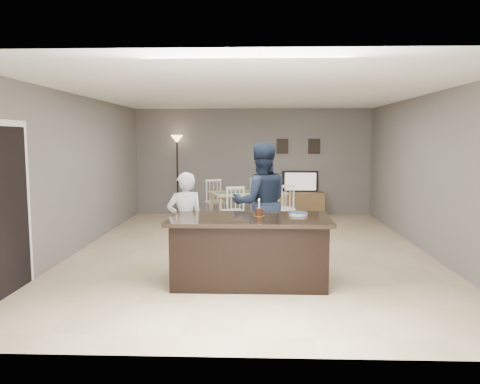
{
  "coord_description": "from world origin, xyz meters",
  "views": [
    {
      "loc": [
        0.09,
        -7.98,
        1.95
      ],
      "look_at": [
        -0.18,
        -0.3,
        1.07
      ],
      "focal_mm": 35.0,
      "sensor_mm": 36.0,
      "label": 1
    }
  ],
  "objects_px": {
    "television": "(300,182)",
    "plate_stack": "(298,214)",
    "kitchen_island": "(249,250)",
    "dining_table": "(247,198)",
    "woman": "(185,222)",
    "birthday_cake": "(259,212)",
    "floor_lamp": "(177,153)",
    "man": "(261,203)",
    "tv_console": "(300,204)"
  },
  "relations": [
    {
      "from": "kitchen_island",
      "to": "plate_stack",
      "type": "bearing_deg",
      "value": 14.01
    },
    {
      "from": "kitchen_island",
      "to": "dining_table",
      "type": "xyz_separation_m",
      "value": [
        -0.11,
        4.2,
        0.17
      ]
    },
    {
      "from": "man",
      "to": "birthday_cake",
      "type": "bearing_deg",
      "value": 77.44
    },
    {
      "from": "man",
      "to": "floor_lamp",
      "type": "distance_m",
      "value": 5.04
    },
    {
      "from": "kitchen_island",
      "to": "tv_console",
      "type": "height_order",
      "value": "kitchen_island"
    },
    {
      "from": "kitchen_island",
      "to": "man",
      "type": "height_order",
      "value": "man"
    },
    {
      "from": "plate_stack",
      "to": "dining_table",
      "type": "xyz_separation_m",
      "value": [
        -0.78,
        4.03,
        -0.29
      ]
    },
    {
      "from": "tv_console",
      "to": "floor_lamp",
      "type": "distance_m",
      "value": 3.37
    },
    {
      "from": "man",
      "to": "plate_stack",
      "type": "height_order",
      "value": "man"
    },
    {
      "from": "kitchen_island",
      "to": "plate_stack",
      "type": "distance_m",
      "value": 0.83
    },
    {
      "from": "woman",
      "to": "dining_table",
      "type": "distance_m",
      "value": 3.75
    },
    {
      "from": "tv_console",
      "to": "floor_lamp",
      "type": "bearing_deg",
      "value": 179.63
    },
    {
      "from": "woman",
      "to": "dining_table",
      "type": "relative_size",
      "value": 0.66
    },
    {
      "from": "woman",
      "to": "plate_stack",
      "type": "xyz_separation_m",
      "value": [
        1.62,
        -0.38,
        0.19
      ]
    },
    {
      "from": "television",
      "to": "birthday_cake",
      "type": "bearing_deg",
      "value": 79.07
    },
    {
      "from": "woman",
      "to": "birthday_cake",
      "type": "bearing_deg",
      "value": 136.05
    },
    {
      "from": "television",
      "to": "dining_table",
      "type": "distance_m",
      "value": 1.96
    },
    {
      "from": "plate_stack",
      "to": "floor_lamp",
      "type": "relative_size",
      "value": 0.13
    },
    {
      "from": "dining_table",
      "to": "television",
      "type": "bearing_deg",
      "value": 28.03
    },
    {
      "from": "man",
      "to": "kitchen_island",
      "type": "bearing_deg",
      "value": 70.56
    },
    {
      "from": "floor_lamp",
      "to": "tv_console",
      "type": "bearing_deg",
      "value": -0.37
    },
    {
      "from": "dining_table",
      "to": "floor_lamp",
      "type": "height_order",
      "value": "floor_lamp"
    },
    {
      "from": "tv_console",
      "to": "plate_stack",
      "type": "distance_m",
      "value": 5.46
    },
    {
      "from": "tv_console",
      "to": "dining_table",
      "type": "relative_size",
      "value": 0.54
    },
    {
      "from": "man",
      "to": "floor_lamp",
      "type": "relative_size",
      "value": 0.93
    },
    {
      "from": "man",
      "to": "plate_stack",
      "type": "bearing_deg",
      "value": 109.28
    },
    {
      "from": "tv_console",
      "to": "television",
      "type": "height_order",
      "value": "television"
    },
    {
      "from": "television",
      "to": "plate_stack",
      "type": "height_order",
      "value": "television"
    },
    {
      "from": "tv_console",
      "to": "plate_stack",
      "type": "bearing_deg",
      "value": -95.61
    },
    {
      "from": "dining_table",
      "to": "floor_lamp",
      "type": "xyz_separation_m",
      "value": [
        -1.81,
        1.39,
        0.95
      ]
    },
    {
      "from": "plate_stack",
      "to": "man",
      "type": "bearing_deg",
      "value": 119.76
    },
    {
      "from": "plate_stack",
      "to": "birthday_cake",
      "type": "bearing_deg",
      "value": -173.03
    },
    {
      "from": "dining_table",
      "to": "tv_console",
      "type": "bearing_deg",
      "value": 26.61
    },
    {
      "from": "television",
      "to": "dining_table",
      "type": "xyz_separation_m",
      "value": [
        -1.31,
        -1.44,
        -0.24
      ]
    },
    {
      "from": "tv_console",
      "to": "birthday_cake",
      "type": "xyz_separation_m",
      "value": [
        -1.07,
        -5.47,
        0.65
      ]
    },
    {
      "from": "woman",
      "to": "plate_stack",
      "type": "bearing_deg",
      "value": 145.29
    },
    {
      "from": "woman",
      "to": "birthday_cake",
      "type": "relative_size",
      "value": 6.27
    },
    {
      "from": "kitchen_island",
      "to": "plate_stack",
      "type": "relative_size",
      "value": 8.37
    },
    {
      "from": "dining_table",
      "to": "man",
      "type": "bearing_deg",
      "value": -104.78
    },
    {
      "from": "tv_console",
      "to": "floor_lamp",
      "type": "height_order",
      "value": "floor_lamp"
    },
    {
      "from": "dining_table",
      "to": "woman",
      "type": "bearing_deg",
      "value": -122.73
    },
    {
      "from": "plate_stack",
      "to": "floor_lamp",
      "type": "height_order",
      "value": "floor_lamp"
    },
    {
      "from": "birthday_cake",
      "to": "dining_table",
      "type": "distance_m",
      "value": 4.12
    },
    {
      "from": "woman",
      "to": "floor_lamp",
      "type": "relative_size",
      "value": 0.72
    },
    {
      "from": "birthday_cake",
      "to": "dining_table",
      "type": "relative_size",
      "value": 0.1
    },
    {
      "from": "plate_stack",
      "to": "tv_console",
      "type": "bearing_deg",
      "value": 84.39
    },
    {
      "from": "kitchen_island",
      "to": "woman",
      "type": "relative_size",
      "value": 1.47
    },
    {
      "from": "floor_lamp",
      "to": "woman",
      "type": "bearing_deg",
      "value": -79.16
    },
    {
      "from": "floor_lamp",
      "to": "dining_table",
      "type": "bearing_deg",
      "value": -37.56
    },
    {
      "from": "television",
      "to": "plate_stack",
      "type": "bearing_deg",
      "value": 84.46
    }
  ]
}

